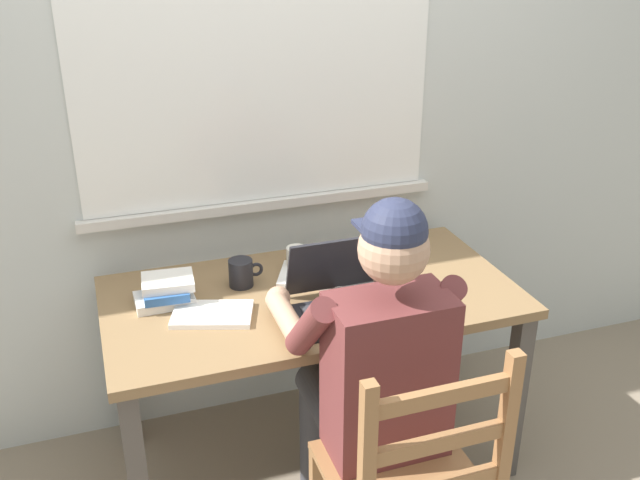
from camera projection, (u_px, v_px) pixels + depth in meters
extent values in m
plane|color=gray|center=(312.00, 455.00, 2.78)|extent=(8.00, 8.00, 0.00)
cube|color=beige|center=(273.00, 98.00, 2.62)|extent=(6.00, 0.04, 2.60)
cube|color=white|center=(258.00, 78.00, 2.55)|extent=(1.32, 0.01, 0.92)
cube|color=beige|center=(263.00, 204.00, 2.75)|extent=(1.38, 0.06, 0.04)
cube|color=olive|center=(312.00, 297.00, 2.49)|extent=(1.42, 0.74, 0.03)
cube|color=#4C4742|center=(515.00, 397.00, 2.55)|extent=(0.06, 0.06, 0.68)
cube|color=#4C4742|center=(121.00, 369.00, 2.71)|extent=(0.06, 0.06, 0.68)
cube|color=#4C4742|center=(433.00, 312.00, 3.10)|extent=(0.06, 0.06, 0.68)
cube|color=brown|center=(388.00, 376.00, 2.02)|extent=(0.34, 0.20, 0.50)
sphere|color=tan|center=(394.00, 249.00, 1.85)|extent=(0.19, 0.19, 0.19)
sphere|color=#282D47|center=(395.00, 231.00, 1.83)|extent=(0.17, 0.17, 0.17)
cube|color=#282D47|center=(381.00, 225.00, 1.91)|extent=(0.13, 0.10, 0.01)
cylinder|color=#38383D|center=(333.00, 412.00, 2.27)|extent=(0.13, 0.40, 0.13)
cylinder|color=#38383D|center=(385.00, 400.00, 2.32)|extent=(0.13, 0.40, 0.13)
cylinder|color=#38383D|center=(314.00, 432.00, 2.54)|extent=(0.10, 0.10, 0.48)
cylinder|color=#38383D|center=(361.00, 422.00, 2.59)|extent=(0.10, 0.10, 0.48)
cylinder|color=brown|center=(310.00, 327.00, 1.98)|extent=(0.10, 0.25, 0.26)
cylinder|color=tan|center=(287.00, 319.00, 2.22)|extent=(0.07, 0.28, 0.07)
sphere|color=tan|center=(278.00, 298.00, 2.34)|extent=(0.08, 0.08, 0.08)
cylinder|color=brown|center=(440.00, 304.00, 2.09)|extent=(0.10, 0.25, 0.26)
cylinder|color=tan|center=(405.00, 299.00, 2.33)|extent=(0.07, 0.28, 0.07)
sphere|color=tan|center=(385.00, 281.00, 2.45)|extent=(0.08, 0.08, 0.08)
cube|color=olive|center=(401.00, 476.00, 2.02)|extent=(0.42, 0.42, 0.02)
cube|color=olive|center=(426.00, 479.00, 2.34)|extent=(0.04, 0.04, 0.46)
cube|color=olive|center=(506.00, 433.00, 1.81)|extent=(0.04, 0.04, 0.48)
cube|color=olive|center=(367.00, 467.00, 1.70)|extent=(0.04, 0.04, 0.48)
cube|color=olive|center=(439.00, 443.00, 1.75)|extent=(0.36, 0.02, 0.04)
cube|color=olive|center=(443.00, 396.00, 1.69)|extent=(0.36, 0.02, 0.04)
cube|color=#232328|center=(350.00, 315.00, 2.32)|extent=(0.33, 0.23, 0.02)
cube|color=#38383D|center=(350.00, 312.00, 2.32)|extent=(0.29, 0.17, 0.00)
cube|color=#232328|center=(334.00, 265.00, 2.41)|extent=(0.33, 0.08, 0.21)
cube|color=#4C515B|center=(334.00, 265.00, 2.41)|extent=(0.29, 0.06, 0.18)
ellipsoid|color=#232328|center=(426.00, 302.00, 2.39)|extent=(0.06, 0.10, 0.03)
cylinder|color=silver|center=(297.00, 258.00, 2.63)|extent=(0.08, 0.08, 0.09)
torus|color=silver|center=(310.00, 255.00, 2.64)|extent=(0.05, 0.01, 0.05)
cylinder|color=black|center=(241.00, 273.00, 2.51)|extent=(0.09, 0.09, 0.10)
torus|color=black|center=(256.00, 269.00, 2.52)|extent=(0.05, 0.01, 0.05)
cube|color=gray|center=(356.00, 267.00, 2.63)|extent=(0.18, 0.15, 0.02)
cube|color=gray|center=(352.00, 260.00, 2.63)|extent=(0.17, 0.11, 0.03)
cube|color=#BC332D|center=(355.00, 254.00, 2.62)|extent=(0.19, 0.13, 0.02)
cube|color=white|center=(164.00, 299.00, 2.40)|extent=(0.20, 0.13, 0.03)
cube|color=#2D5B9E|center=(166.00, 292.00, 2.38)|extent=(0.15, 0.14, 0.03)
cube|color=white|center=(168.00, 282.00, 2.39)|extent=(0.18, 0.15, 0.03)
cube|color=white|center=(212.00, 314.00, 2.33)|extent=(0.30, 0.24, 0.02)
cube|color=white|center=(372.00, 294.00, 2.46)|extent=(0.24, 0.17, 0.02)
cube|color=white|center=(312.00, 275.00, 2.58)|extent=(0.29, 0.27, 0.02)
cube|color=#C63D33|center=(418.00, 284.00, 2.54)|extent=(0.14, 0.11, 0.00)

